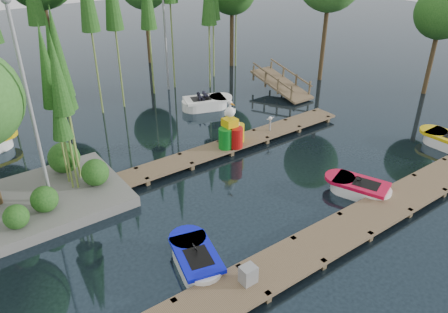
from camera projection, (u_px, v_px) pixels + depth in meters
ground_plane at (221, 191)px, 16.48m from camera, size 90.00×90.00×0.00m
near_dock at (308, 250)px, 13.17m from camera, size 18.00×1.50×0.50m
far_dock at (206, 153)px, 18.66m from camera, size 15.00×1.20×0.50m
island at (2, 126)px, 14.04m from camera, size 6.20×4.20×6.75m
lamp_island at (28, 96)px, 13.37m from camera, size 0.30×0.30×7.25m
lamp_rear at (164, 17)px, 24.32m from camera, size 0.30×0.30×7.25m
ramp at (281, 84)px, 25.47m from camera, size 1.50×3.94×1.49m
boat_blue at (196, 259)px, 12.80m from camera, size 1.70×2.71×0.85m
boat_red at (359, 188)px, 16.18m from camera, size 1.95×2.72×0.84m
boat_white_far at (205, 103)px, 23.56m from camera, size 3.03×2.05×1.31m
utility_cabinet at (248, 274)px, 11.81m from camera, size 0.43×0.36×0.52m
yellow_barrel at (238, 133)px, 19.32m from camera, size 0.54×0.54×0.82m
drum_cluster at (231, 133)px, 18.85m from camera, size 1.21×1.11×2.09m
seagull_post at (270, 121)px, 20.26m from camera, size 0.44×0.24×0.71m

